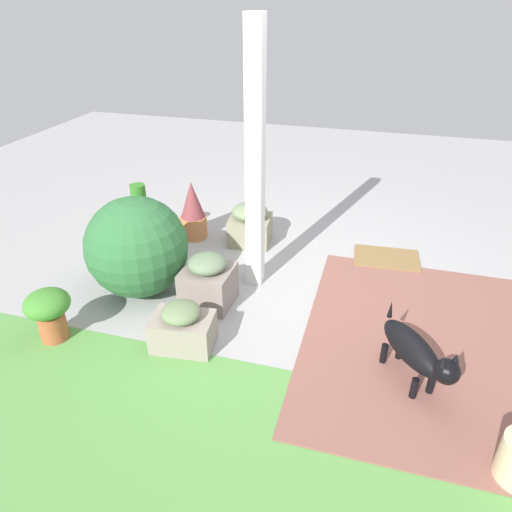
# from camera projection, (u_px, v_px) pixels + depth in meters

# --- Properties ---
(ground_plane) EXTENTS (12.00, 12.00, 0.00)m
(ground_plane) POSITION_uv_depth(u_px,v_px,m) (294.00, 293.00, 4.29)
(ground_plane) COLOR #A4A3A3
(brick_path) EXTENTS (1.80, 2.40, 0.02)m
(brick_path) POSITION_uv_depth(u_px,v_px,m) (420.00, 343.00, 3.67)
(brick_path) COLOR #88554A
(brick_path) RESTS_ON ground
(porch_pillar) EXTENTS (0.14, 0.14, 2.30)m
(porch_pillar) POSITION_uv_depth(u_px,v_px,m) (255.00, 165.00, 3.91)
(porch_pillar) COLOR white
(porch_pillar) RESTS_ON ground
(stone_planter_nearest) EXTENTS (0.47, 0.45, 0.45)m
(stone_planter_nearest) POSITION_uv_depth(u_px,v_px,m) (250.00, 224.00, 5.06)
(stone_planter_nearest) COLOR gray
(stone_planter_nearest) RESTS_ON ground
(stone_planter_mid) EXTENTS (0.44, 0.42, 0.48)m
(stone_planter_mid) POSITION_uv_depth(u_px,v_px,m) (208.00, 281.00, 4.06)
(stone_planter_mid) COLOR gray
(stone_planter_mid) RESTS_ON ground
(stone_planter_far) EXTENTS (0.50, 0.37, 0.39)m
(stone_planter_far) POSITION_uv_depth(u_px,v_px,m) (183.00, 327.00, 3.57)
(stone_planter_far) COLOR gray
(stone_planter_far) RESTS_ON ground
(round_shrub) EXTENTS (0.91, 0.91, 0.91)m
(round_shrub) POSITION_uv_depth(u_px,v_px,m) (137.00, 247.00, 4.12)
(round_shrub) COLOR #2E6836
(round_shrub) RESTS_ON ground
(terracotta_pot_spiky) EXTENTS (0.30, 0.30, 0.66)m
(terracotta_pot_spiky) POSITION_uv_depth(u_px,v_px,m) (193.00, 211.00, 5.13)
(terracotta_pot_spiky) COLOR #C57946
(terracotta_pot_spiky) RESTS_ON ground
(terracotta_pot_tall) EXTENTS (0.28, 0.28, 0.72)m
(terracotta_pot_tall) POSITION_uv_depth(u_px,v_px,m) (143.00, 226.00, 4.93)
(terracotta_pot_tall) COLOR #B85A45
(terracotta_pot_tall) RESTS_ON ground
(terracotta_pot_broad) EXTENTS (0.35, 0.35, 0.44)m
(terracotta_pot_broad) POSITION_uv_depth(u_px,v_px,m) (49.00, 310.00, 3.61)
(terracotta_pot_broad) COLOR #AC5633
(terracotta_pot_broad) RESTS_ON ground
(dog) EXTENTS (0.53, 0.66, 0.50)m
(dog) POSITION_uv_depth(u_px,v_px,m) (416.00, 352.00, 3.17)
(dog) COLOR black
(dog) RESTS_ON ground
(doormat) EXTENTS (0.68, 0.49, 0.03)m
(doormat) POSITION_uv_depth(u_px,v_px,m) (386.00, 258.00, 4.82)
(doormat) COLOR olive
(doormat) RESTS_ON ground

